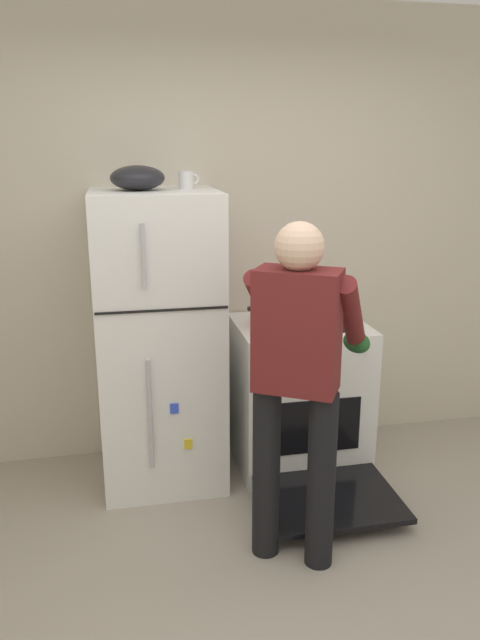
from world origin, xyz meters
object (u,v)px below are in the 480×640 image
at_px(coffee_mug, 186,180).
at_px(mixing_bowl, 137,178).
at_px(stove_range, 299,396).
at_px(red_pot, 277,315).
at_px(refrigerator, 159,340).
at_px(person_cook, 298,366).
at_px(pepper_mill, 337,298).

height_order(coffee_mug, mixing_bowl, mixing_bowl).
xyz_separation_m(stove_range, red_pot, (-0.16, -0.03, 0.52)).
xyz_separation_m(coffee_mug, mixing_bowl, (-0.26, -0.05, 0.02)).
bearing_deg(red_pot, refrigerator, 175.77).
bearing_deg(stove_range, coffee_mug, 174.04).
height_order(person_cook, coffee_mug, coffee_mug).
bearing_deg(red_pot, person_cook, -98.38).
distance_m(coffee_mug, pepper_mill, 1.21).
relative_size(refrigerator, coffee_mug, 14.89).
xyz_separation_m(pepper_mill, mixing_bowl, (-1.21, -0.20, 0.76)).
bearing_deg(refrigerator, stove_range, -1.20).
distance_m(pepper_mill, mixing_bowl, 1.44).
height_order(stove_range, pepper_mill, pepper_mill).
height_order(refrigerator, coffee_mug, coffee_mug).
bearing_deg(coffee_mug, mixing_bowl, -169.22).
xyz_separation_m(coffee_mug, pepper_mill, (0.95, 0.15, -0.74)).
bearing_deg(mixing_bowl, refrigerator, -0.21).
relative_size(refrigerator, mixing_bowl, 5.84).
distance_m(refrigerator, person_cook, 1.04).
bearing_deg(stove_range, refrigerator, 178.80).
xyz_separation_m(red_pot, pepper_mill, (0.46, 0.25, 0.02)).
xyz_separation_m(refrigerator, person_cook, (0.55, -0.88, 0.12)).
distance_m(stove_range, red_pot, 0.55).
bearing_deg(red_pot, stove_range, 11.40).
xyz_separation_m(stove_range, mixing_bowl, (-0.91, 0.02, 1.30)).
relative_size(stove_range, red_pot, 3.57).
bearing_deg(refrigerator, mixing_bowl, 179.79).
xyz_separation_m(refrigerator, pepper_mill, (1.13, 0.20, 0.14)).
height_order(pepper_mill, mixing_bowl, mixing_bowl).
height_order(red_pot, pepper_mill, pepper_mill).
distance_m(red_pot, mixing_bowl, 1.08).
xyz_separation_m(refrigerator, coffee_mug, (0.18, 0.05, 0.88)).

